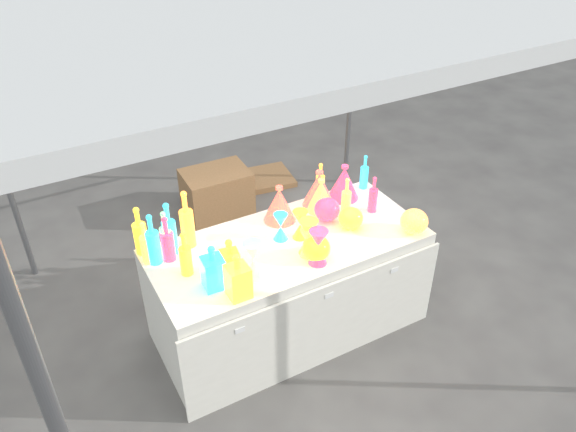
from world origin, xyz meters
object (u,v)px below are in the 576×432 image
cardboard_box_closed (217,192)px  globe_0 (316,249)px  display_table (289,286)px  decanter_0 (230,258)px  hourglass_0 (308,237)px  bottle_0 (140,230)px  lampshade_0 (279,203)px

cardboard_box_closed → globe_0: bearing=-90.6°
display_table → cardboard_box_closed: 1.64m
display_table → cardboard_box_closed: display_table is taller
cardboard_box_closed → globe_0: (-0.08, -1.85, 0.61)m
decanter_0 → hourglass_0: (0.52, -0.03, -0.01)m
bottle_0 → globe_0: size_ratio=1.89×
globe_0 → lampshade_0: 0.49m
globe_0 → cardboard_box_closed: bearing=87.5°
bottle_0 → hourglass_0: size_ratio=1.39×
bottle_0 → hourglass_0: bottle_0 is taller
bottle_0 → decanter_0: size_ratio=1.27×
globe_0 → lampshade_0: (0.01, 0.49, 0.06)m
globe_0 → display_table: bearing=106.4°
cardboard_box_closed → decanter_0: 1.96m
bottle_0 → hourglass_0: (0.90, -0.51, -0.05)m
decanter_0 → lampshade_0: (0.54, 0.38, -0.00)m
display_table → globe_0: size_ratio=10.42×
cardboard_box_closed → bottle_0: size_ratio=1.76×
decanter_0 → lampshade_0: decanter_0 is taller
bottle_0 → decanter_0: (0.39, -0.48, -0.04)m
globe_0 → hourglass_0: bearing=99.1°
display_table → globe_0: (0.07, -0.23, 0.45)m
display_table → decanter_0: bearing=-165.4°
cardboard_box_closed → decanter_0: size_ratio=2.24×
decanter_0 → bottle_0: bearing=138.9°
cardboard_box_closed → lampshade_0: bearing=-91.2°
cardboard_box_closed → bottle_0: 1.75m
display_table → globe_0: 0.51m
decanter_0 → hourglass_0: bearing=6.6°
display_table → cardboard_box_closed: size_ratio=3.13×
lampshade_0 → display_table: bearing=-121.5°
hourglass_0 → globe_0: bearing=-80.9°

